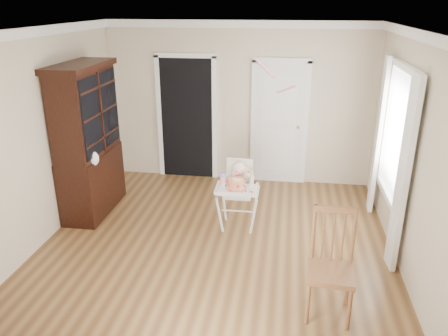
# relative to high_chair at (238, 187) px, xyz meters

# --- Properties ---
(floor) EXTENTS (5.00, 5.00, 0.00)m
(floor) POSITION_rel_high_chair_xyz_m (-0.22, -0.70, -0.61)
(floor) COLOR #55371D
(floor) RESTS_ON ground
(ceiling) EXTENTS (5.00, 5.00, 0.00)m
(ceiling) POSITION_rel_high_chair_xyz_m (-0.22, -0.70, 2.09)
(ceiling) COLOR white
(ceiling) RESTS_ON wall_back
(wall_back) EXTENTS (4.50, 0.00, 4.50)m
(wall_back) POSITION_rel_high_chair_xyz_m (-0.22, 1.80, 0.74)
(wall_back) COLOR #C1B297
(wall_back) RESTS_ON floor
(wall_left) EXTENTS (0.00, 5.00, 5.00)m
(wall_left) POSITION_rel_high_chair_xyz_m (-2.47, -0.70, 0.74)
(wall_left) COLOR #C1B297
(wall_left) RESTS_ON floor
(wall_right) EXTENTS (0.00, 5.00, 5.00)m
(wall_right) POSITION_rel_high_chair_xyz_m (2.03, -0.70, 0.74)
(wall_right) COLOR #C1B297
(wall_right) RESTS_ON floor
(crown_molding) EXTENTS (4.50, 5.00, 0.12)m
(crown_molding) POSITION_rel_high_chair_xyz_m (-0.22, -0.70, 2.03)
(crown_molding) COLOR white
(crown_molding) RESTS_ON ceiling
(doorway) EXTENTS (1.06, 0.05, 2.22)m
(doorway) POSITION_rel_high_chair_xyz_m (-1.12, 1.78, 0.50)
(doorway) COLOR black
(doorway) RESTS_ON wall_back
(closet_door) EXTENTS (0.96, 0.09, 2.13)m
(closet_door) POSITION_rel_high_chair_xyz_m (0.48, 1.77, 0.42)
(closet_door) COLOR white
(closet_door) RESTS_ON wall_back
(window_right) EXTENTS (0.13, 1.84, 2.30)m
(window_right) POSITION_rel_high_chair_xyz_m (1.96, 0.10, 0.68)
(window_right) COLOR white
(window_right) RESTS_ON wall_right
(high_chair) EXTENTS (0.58, 0.70, 0.98)m
(high_chair) POSITION_rel_high_chair_xyz_m (0.00, 0.00, 0.00)
(high_chair) COLOR white
(high_chair) RESTS_ON floor
(baby) EXTENTS (0.28, 0.21, 0.42)m
(baby) POSITION_rel_high_chair_xyz_m (0.00, 0.02, 0.14)
(baby) COLOR beige
(baby) RESTS_ON high_chair
(cake) EXTENTS (0.28, 0.28, 0.13)m
(cake) POSITION_rel_high_chair_xyz_m (-0.00, -0.22, 0.14)
(cake) COLOR silver
(cake) RESTS_ON high_chair
(sippy_cup) EXTENTS (0.08, 0.08, 0.20)m
(sippy_cup) POSITION_rel_high_chair_xyz_m (-0.19, -0.12, 0.16)
(sippy_cup) COLOR pink
(sippy_cup) RESTS_ON high_chair
(china_cabinet) EXTENTS (0.58, 1.30, 2.20)m
(china_cabinet) POSITION_rel_high_chair_xyz_m (-2.21, 0.21, 0.50)
(china_cabinet) COLOR black
(china_cabinet) RESTS_ON floor
(dining_chair) EXTENTS (0.48, 0.48, 1.12)m
(dining_chair) POSITION_rel_high_chair_xyz_m (1.12, -1.65, -0.08)
(dining_chair) COLOR brown
(dining_chair) RESTS_ON floor
(streamer) EXTENTS (0.26, 0.45, 0.15)m
(streamer) POSITION_rel_high_chair_xyz_m (0.33, -0.24, 1.64)
(streamer) COLOR pink
(streamer) RESTS_ON ceiling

